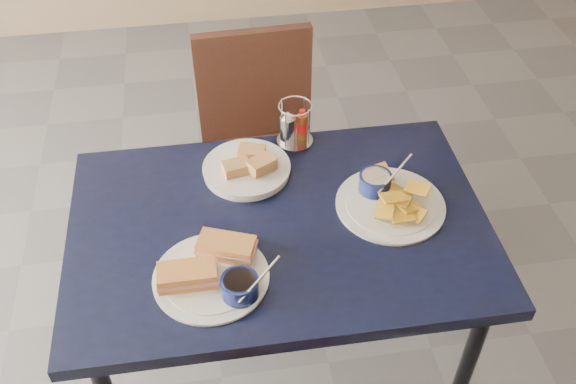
{
  "coord_description": "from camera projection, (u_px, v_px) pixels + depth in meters",
  "views": [
    {
      "loc": [
        0.04,
        -1.18,
        1.97
      ],
      "look_at": [
        0.24,
        0.02,
        0.82
      ],
      "focal_mm": 40.0,
      "sensor_mm": 36.0,
      "label": 1
    }
  ],
  "objects": [
    {
      "name": "chair_far",
      "position": [
        261.0,
        136.0,
        2.36
      ],
      "size": [
        0.43,
        0.41,
        0.88
      ],
      "color": "black",
      "rests_on": "ground"
    },
    {
      "name": "ground",
      "position": [
        221.0,
        378.0,
        2.2
      ],
      "size": [
        6.0,
        6.0,
        0.0
      ],
      "primitive_type": "plane",
      "color": "#505055",
      "rests_on": "ground"
    },
    {
      "name": "condiment_caddy",
      "position": [
        293.0,
        126.0,
        1.91
      ],
      "size": [
        0.11,
        0.11,
        0.14
      ],
      "color": "silver",
      "rests_on": "dining_table"
    },
    {
      "name": "sandwich_plate",
      "position": [
        215.0,
        271.0,
        1.55
      ],
      "size": [
        0.31,
        0.28,
        0.12
      ],
      "color": "white",
      "rests_on": "dining_table"
    },
    {
      "name": "plantain_plate",
      "position": [
        387.0,
        197.0,
        1.74
      ],
      "size": [
        0.3,
        0.3,
        0.12
      ],
      "color": "white",
      "rests_on": "dining_table"
    },
    {
      "name": "dining_table",
      "position": [
        279.0,
        241.0,
        1.75
      ],
      "size": [
        1.11,
        0.75,
        0.75
      ],
      "color": "black",
      "rests_on": "ground"
    },
    {
      "name": "bread_basket",
      "position": [
        247.0,
        168.0,
        1.83
      ],
      "size": [
        0.25,
        0.25,
        0.07
      ],
      "color": "white",
      "rests_on": "dining_table"
    }
  ]
}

